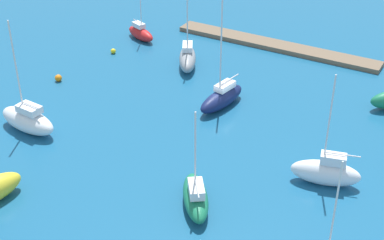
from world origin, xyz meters
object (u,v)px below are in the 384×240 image
object	(u,v)px
sailboat_white_west_end	(28,120)
mooring_buoy_yellow	(113,51)
sailboat_navy_by_breakwater	(222,97)
pier_dock	(275,45)
sailboat_red_mid_basin	(141,33)
sailboat_gray_far_north	(188,58)
mooring_buoy_orange	(58,78)
sailboat_green_far_south	(196,197)
sailboat_white_lone_south	(326,172)

from	to	relation	value
sailboat_white_west_end	mooring_buoy_yellow	xyz separation A→B (m)	(3.66, -18.94, -0.95)
sailboat_white_west_end	sailboat_navy_by_breakwater	bearing A→B (deg)	-132.01
pier_dock	sailboat_red_mid_basin	world-z (taller)	sailboat_red_mid_basin
pier_dock	sailboat_gray_far_north	distance (m)	12.65
sailboat_gray_far_north	mooring_buoy_orange	world-z (taller)	sailboat_gray_far_north
sailboat_green_far_south	mooring_buoy_orange	bearing A→B (deg)	28.93
sailboat_white_lone_south	sailboat_red_mid_basin	world-z (taller)	sailboat_white_lone_south
sailboat_red_mid_basin	sailboat_green_far_south	bearing A→B (deg)	-27.78
sailboat_green_far_south	sailboat_gray_far_north	size ratio (longest dim) A/B	0.88
pier_dock	mooring_buoy_orange	size ratio (longest dim) A/B	33.48
sailboat_white_lone_south	mooring_buoy_yellow	world-z (taller)	sailboat_white_lone_south
sailboat_white_lone_south	sailboat_green_far_south	bearing A→B (deg)	30.57
sailboat_white_lone_south	sailboat_red_mid_basin	xyz separation A→B (m)	(31.32, -18.29, -0.35)
sailboat_gray_far_north	pier_dock	bearing A→B (deg)	117.11
sailboat_navy_by_breakwater	mooring_buoy_yellow	distance (m)	18.79
sailboat_red_mid_basin	sailboat_gray_far_north	xyz separation A→B (m)	(-9.56, 4.16, 0.25)
sailboat_gray_far_north	sailboat_navy_by_breakwater	bearing A→B (deg)	21.26
mooring_buoy_orange	sailboat_red_mid_basin	bearing A→B (deg)	-95.50
sailboat_green_far_south	sailboat_navy_by_breakwater	size ratio (longest dim) A/B	0.73
sailboat_white_lone_south	mooring_buoy_orange	world-z (taller)	sailboat_white_lone_south
sailboat_white_lone_south	sailboat_white_west_end	xyz separation A→B (m)	(28.15, 6.15, 0.01)
sailboat_green_far_south	sailboat_navy_by_breakwater	world-z (taller)	sailboat_navy_by_breakwater
pier_dock	sailboat_gray_far_north	size ratio (longest dim) A/B	2.72
sailboat_navy_by_breakwater	sailboat_white_west_end	world-z (taller)	sailboat_navy_by_breakwater
mooring_buoy_orange	pier_dock	bearing A→B (deg)	-130.47
sailboat_green_far_south	mooring_buoy_orange	distance (m)	27.21
sailboat_red_mid_basin	mooring_buoy_yellow	xyz separation A→B (m)	(0.49, 5.50, -0.59)
sailboat_white_lone_south	mooring_buoy_yellow	xyz separation A→B (m)	(31.81, -12.79, -0.94)
sailboat_gray_far_north	sailboat_white_west_end	size ratio (longest dim) A/B	0.87
sailboat_white_west_end	mooring_buoy_yellow	bearing A→B (deg)	-74.68
sailboat_green_far_south	mooring_buoy_yellow	bearing A→B (deg)	12.78
sailboat_white_lone_south	sailboat_navy_by_breakwater	distance (m)	15.71
sailboat_red_mid_basin	sailboat_white_west_end	xyz separation A→B (m)	(-3.17, 24.44, 0.36)
sailboat_gray_far_north	mooring_buoy_orange	bearing A→B (deg)	-75.02
sailboat_green_far_south	mooring_buoy_yellow	xyz separation A→B (m)	(23.64, -20.95, -0.69)
sailboat_gray_far_north	sailboat_white_west_end	world-z (taller)	sailboat_white_west_end
sailboat_navy_by_breakwater	sailboat_white_west_end	bearing A→B (deg)	-36.28
sailboat_white_west_end	sailboat_gray_far_north	bearing A→B (deg)	-103.10
sailboat_navy_by_breakwater	mooring_buoy_orange	distance (m)	19.38
sailboat_red_mid_basin	mooring_buoy_yellow	bearing A→B (deg)	-74.10
pier_dock	sailboat_white_lone_south	distance (m)	28.70
sailboat_green_far_south	mooring_buoy_orange	world-z (taller)	sailboat_green_far_south
sailboat_green_far_south	sailboat_white_lone_south	bearing A→B (deg)	-80.73
pier_dock	sailboat_white_west_end	distance (m)	33.57
sailboat_white_lone_south	mooring_buoy_orange	distance (m)	32.94
sailboat_green_far_south	sailboat_red_mid_basin	size ratio (longest dim) A/B	0.95
pier_dock	sailboat_white_lone_south	size ratio (longest dim) A/B	2.59
sailboat_white_lone_south	sailboat_red_mid_basin	size ratio (longest dim) A/B	1.13
sailboat_navy_by_breakwater	sailboat_red_mid_basin	distance (m)	20.57
sailboat_gray_far_north	sailboat_green_far_south	bearing A→B (deg)	2.32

